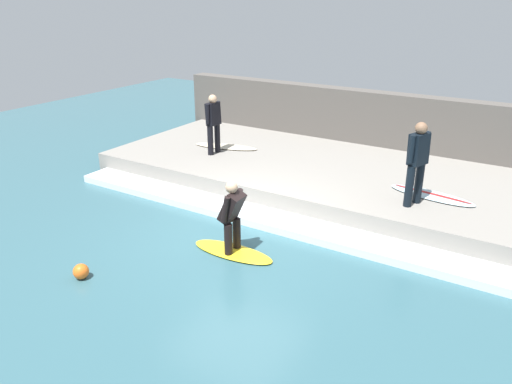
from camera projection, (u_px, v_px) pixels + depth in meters
ground_plane at (238, 236)px, 9.70m from camera, size 28.00×28.00×0.00m
concrete_ledge at (314, 174)px, 12.29m from camera, size 4.40×10.36×0.51m
back_wall at (354, 124)px, 13.95m from camera, size 0.50×10.87×1.94m
wave_foam_crest at (260, 217)px, 10.32m from camera, size 0.75×9.84×0.16m
surfboard_riding at (233, 252)px, 9.06m from camera, size 0.60×1.63×0.06m
surfer_riding at (232, 213)px, 8.77m from camera, size 0.52×0.43×1.33m
surfer_waiting_near at (213, 121)px, 12.68m from camera, size 0.52×0.27×1.53m
surfboard_waiting_near at (226, 146)px, 13.47m from camera, size 0.88×1.83×0.06m
surfer_waiting_far at (417, 159)px, 9.54m from camera, size 0.54×0.37×1.66m
surfboard_waiting_far at (432, 195)px, 10.24m from camera, size 0.79×1.83×0.07m
marker_buoy at (81, 271)px, 8.23m from camera, size 0.26×0.26×0.26m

